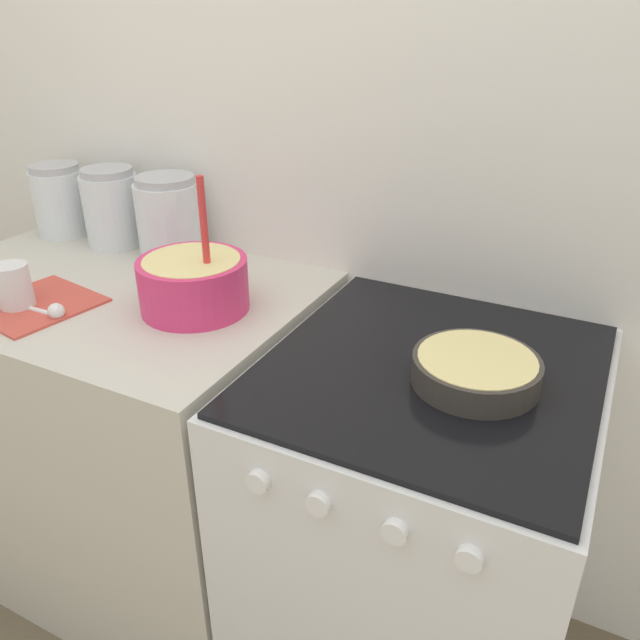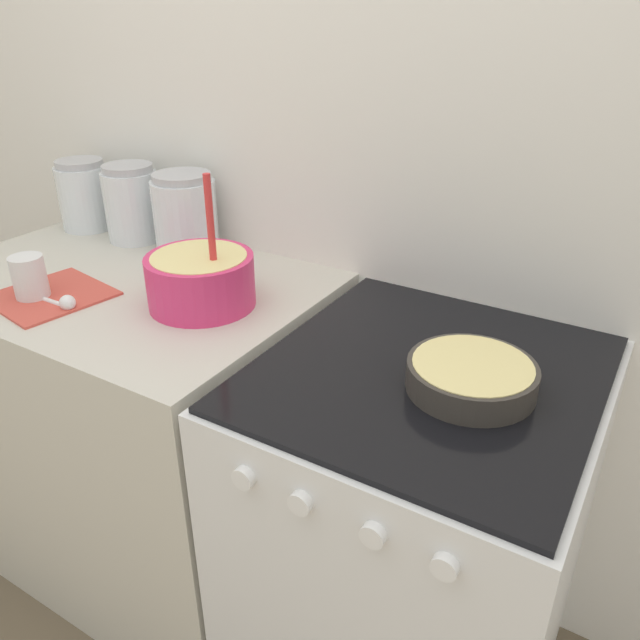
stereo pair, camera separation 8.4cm
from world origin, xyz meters
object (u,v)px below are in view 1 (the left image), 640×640
object	(u,v)px
storage_jar_left	(61,205)
storage_jar_middle	(113,213)
baking_pan	(476,370)
mixing_bowl	(193,281)
tin_can	(14,287)
stove	(415,538)
storage_jar_right	(170,223)

from	to	relation	value
storage_jar_left	storage_jar_middle	xyz separation A→B (m)	(0.20, 0.00, 0.00)
baking_pan	storage_jar_left	distance (m)	1.33
mixing_bowl	tin_can	xyz separation A→B (m)	(-0.36, -0.18, -0.02)
stove	storage_jar_right	xyz separation A→B (m)	(-0.81, 0.24, 0.55)
stove	storage_jar_right	bearing A→B (deg)	163.65
baking_pan	storage_jar_right	distance (m)	0.94
mixing_bowl	storage_jar_left	size ratio (longest dim) A/B	1.49
stove	storage_jar_middle	world-z (taller)	storage_jar_middle
baking_pan	storage_jar_left	bearing A→B (deg)	168.56
storage_jar_left	tin_can	xyz separation A→B (m)	(0.30, -0.42, -0.04)
stove	storage_jar_middle	bearing A→B (deg)	166.76
baking_pan	storage_jar_right	size ratio (longest dim) A/B	1.06
baking_pan	storage_jar_middle	xyz separation A→B (m)	(-1.10, 0.26, 0.06)
storage_jar_left	storage_jar_right	size ratio (longest dim) A/B	0.95
stove	baking_pan	world-z (taller)	baking_pan
baking_pan	storage_jar_middle	world-z (taller)	storage_jar_middle
baking_pan	storage_jar_middle	distance (m)	1.14
storage_jar_middle	storage_jar_right	size ratio (longest dim) A/B	0.99
stove	baking_pan	size ratio (longest dim) A/B	3.92
storage_jar_left	storage_jar_middle	size ratio (longest dim) A/B	0.95
tin_can	baking_pan	bearing A→B (deg)	8.93
storage_jar_left	tin_can	world-z (taller)	storage_jar_left
stove	storage_jar_left	world-z (taller)	storage_jar_left
stove	storage_jar_middle	size ratio (longest dim) A/B	4.17
stove	mixing_bowl	size ratio (longest dim) A/B	2.94
mixing_bowl	storage_jar_middle	distance (m)	0.52
stove	storage_jar_right	distance (m)	1.01
tin_can	storage_jar_right	bearing A→B (deg)	76.38
stove	tin_can	bearing A→B (deg)	-168.69
baking_pan	storage_jar_right	world-z (taller)	storage_jar_right
storage_jar_left	tin_can	size ratio (longest dim) A/B	1.97
stove	baking_pan	xyz separation A→B (m)	(0.09, -0.03, 0.48)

